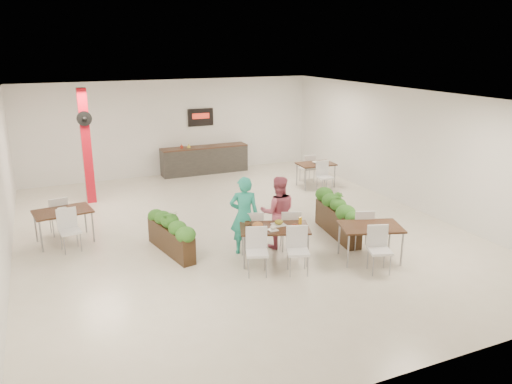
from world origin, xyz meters
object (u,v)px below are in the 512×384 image
diner_woman (278,212)px  red_column (86,145)px  diner_man (244,215)px  planter_left (170,231)px  main_table (274,232)px  planter_right (338,215)px  service_counter (205,159)px  side_table_b (316,167)px  side_table_c (371,231)px  side_table_a (63,216)px

diner_woman → red_column: bearing=-36.2°
diner_man → planter_left: size_ratio=0.94×
main_table → planter_right: (1.99, 0.71, -0.13)m
planter_right → planter_left: bearing=171.2°
diner_man → planter_right: size_ratio=0.86×
service_counter → main_table: (-1.00, -7.60, 0.14)m
planter_left → side_table_b: size_ratio=1.11×
side_table_c → side_table_a: bearing=166.2°
red_column → diner_woman: size_ratio=1.98×
main_table → side_table_c: same height
diner_man → planter_right: diner_man is taller
planter_left → diner_man: bearing=-24.2°
planter_right → main_table: bearing=-160.4°
red_column → planter_left: 4.73m
planter_right → side_table_a: (-5.88, 2.15, 0.13)m
side_table_a → main_table: bearing=-44.6°
side_table_a → diner_woman: bearing=-35.5°
main_table → diner_man: size_ratio=1.14×
service_counter → diner_woman: service_counter is taller
planter_left → planter_right: (3.83, -0.59, 0.00)m
main_table → diner_woman: diner_woman is taller
diner_man → side_table_a: (-3.50, 2.21, -0.22)m
side_table_a → side_table_c: bearing=-40.3°
main_table → diner_woman: bearing=57.8°
diner_woman → side_table_c: (1.44, -1.39, -0.18)m
diner_man → planter_left: (-1.45, 0.65, -0.35)m
red_column → side_table_c: (4.85, -6.47, -1.01)m
planter_left → side_table_c: 4.21m
main_table → planter_left: bearing=144.7°
planter_right → side_table_b: (1.66, 3.83, 0.12)m
side_table_a → planter_left: bearing=-45.5°
diner_woman → diner_man: bearing=20.0°
side_table_b → side_table_c: same height
service_counter → diner_man: size_ratio=1.76×
red_column → side_table_b: red_column is taller
diner_man → service_counter: bearing=-81.3°
red_column → side_table_c: 8.15m
side_table_a → red_column: bearing=64.6°
red_column → side_table_c: bearing=-53.1°
planter_left → planter_right: planter_right is taller
service_counter → side_table_c: (0.85, -8.33, 0.14)m
side_table_a → side_table_b: same height
main_table → planter_left: planter_left is taller
service_counter → diner_man: bearing=-101.3°
service_counter → side_table_c: bearing=-84.1°
service_counter → side_table_c: size_ratio=1.80×
red_column → side_table_b: size_ratio=1.95×
planter_left → planter_right: size_ratio=0.91×
service_counter → main_table: 7.67m
main_table → side_table_c: bearing=-21.6°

